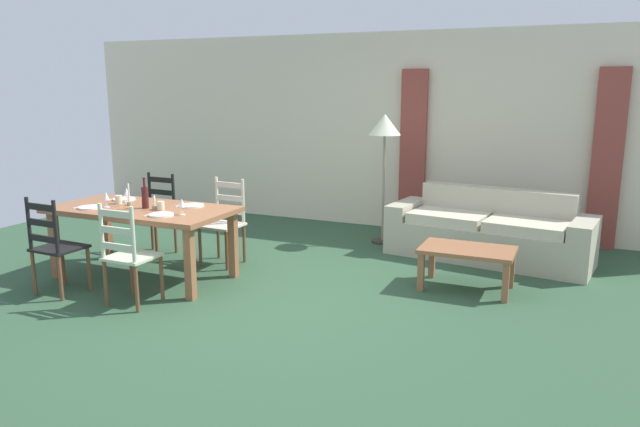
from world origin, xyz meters
TOP-DOWN VIEW (x-y plane):
  - ground_plane at (0.00, 0.00)m, footprint 9.60×9.60m
  - wall_far at (0.00, 3.30)m, footprint 9.60×0.16m
  - curtain_panel_left at (0.56, 3.16)m, footprint 0.35×0.08m
  - curtain_panel_right at (2.96, 3.16)m, footprint 0.35×0.08m
  - dining_table at (-1.44, -0.02)m, footprint 1.90×0.96m
  - dining_chair_near_left at (-1.85, -0.79)m, footprint 0.44×0.42m
  - dining_chair_near_right at (-1.01, -0.74)m, footprint 0.43×0.41m
  - dining_chair_far_left at (-1.90, 0.77)m, footprint 0.43×0.41m
  - dining_chair_far_right at (-0.95, 0.76)m, footprint 0.44×0.42m
  - dinner_plate_near_left at (-1.89, -0.27)m, footprint 0.24×0.24m
  - fork_near_left at (-2.04, -0.27)m, footprint 0.02×0.17m
  - dinner_plate_near_right at (-0.99, -0.27)m, footprint 0.24×0.24m
  - fork_near_right at (-1.14, -0.27)m, footprint 0.02×0.17m
  - dinner_plate_far_left at (-1.89, 0.23)m, footprint 0.24×0.24m
  - fork_far_left at (-2.04, 0.23)m, footprint 0.02×0.17m
  - dinner_plate_far_right at (-0.99, 0.23)m, footprint 0.24×0.24m
  - fork_far_right at (-1.14, 0.23)m, footprint 0.02×0.17m
  - wine_bottle at (-1.37, -0.04)m, footprint 0.07×0.07m
  - wine_glass_near_left at (-1.77, -0.17)m, footprint 0.06×0.06m
  - wine_glass_near_right at (-0.83, -0.16)m, footprint 0.06×0.06m
  - wine_glass_far_left at (-1.75, 0.12)m, footprint 0.06×0.06m
  - coffee_cup_primary at (-1.16, -0.06)m, footprint 0.07×0.07m
  - coffee_cup_secondary at (-1.78, 0.03)m, footprint 0.07×0.07m
  - candle_tall at (-1.62, -0.00)m, footprint 0.05×0.05m
  - candle_short at (-1.24, -0.06)m, footprint 0.05×0.05m
  - couch at (1.77, 2.16)m, footprint 2.37×1.11m
  - coffee_table at (1.73, 0.95)m, footprint 0.90×0.56m
  - standing_lamp at (0.41, 2.35)m, footprint 0.40×0.40m

SIDE VIEW (x-z plane):
  - ground_plane at x=0.00m, z-range -0.02..0.00m
  - couch at x=1.77m, z-range -0.11..0.69m
  - coffee_table at x=1.73m, z-range 0.15..0.57m
  - dining_chair_near_left at x=-1.85m, z-range 0.00..0.96m
  - dining_chair_near_right at x=-1.01m, z-range 0.00..0.96m
  - dining_chair_far_left at x=-1.90m, z-range 0.00..0.96m
  - dining_chair_far_right at x=-0.95m, z-range 0.00..0.96m
  - dining_table at x=-1.44m, z-range 0.29..1.04m
  - fork_near_left at x=-2.04m, z-range 0.75..0.76m
  - fork_near_right at x=-1.14m, z-range 0.75..0.76m
  - fork_far_left at x=-2.04m, z-range 0.75..0.76m
  - fork_far_right at x=-1.14m, z-range 0.75..0.76m
  - dinner_plate_near_left at x=-1.89m, z-range 0.75..0.77m
  - dinner_plate_near_right at x=-0.99m, z-range 0.75..0.77m
  - dinner_plate_far_left at x=-1.89m, z-range 0.75..0.77m
  - dinner_plate_far_right at x=-0.99m, z-range 0.75..0.77m
  - candle_short at x=-1.24m, z-range 0.72..0.86m
  - coffee_cup_primary at x=-1.16m, z-range 0.75..0.84m
  - coffee_cup_secondary at x=-1.78m, z-range 0.75..0.84m
  - candle_tall at x=-1.62m, z-range 0.70..0.93m
  - wine_glass_near_left at x=-1.77m, z-range 0.78..0.94m
  - wine_glass_near_right at x=-0.83m, z-range 0.78..0.94m
  - wine_glass_far_left at x=-1.75m, z-range 0.78..0.94m
  - wine_bottle at x=-1.37m, z-range 0.71..1.03m
  - curtain_panel_left at x=0.56m, z-range 0.00..2.20m
  - curtain_panel_right at x=2.96m, z-range 0.00..2.20m
  - wall_far at x=0.00m, z-range 0.00..2.70m
  - standing_lamp at x=0.41m, z-range 0.59..2.23m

